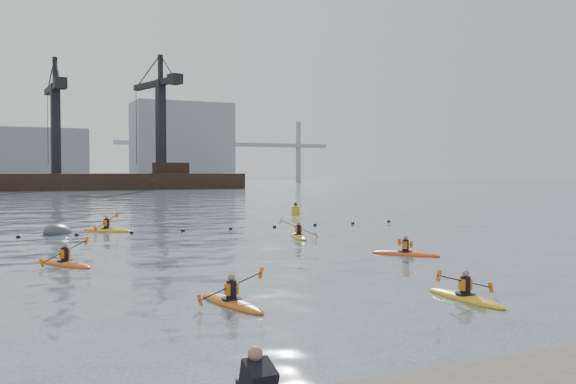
% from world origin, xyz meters
% --- Properties ---
extents(ground, '(400.00, 400.00, 0.00)m').
position_xyz_m(ground, '(0.00, 0.00, 0.00)').
color(ground, '#35404D').
rests_on(ground, ground).
extents(float_line, '(33.24, 0.73, 0.24)m').
position_xyz_m(float_line, '(-0.50, 22.53, 0.03)').
color(float_line, black).
rests_on(float_line, ground).
extents(barge_pier, '(72.00, 19.30, 29.50)m').
position_xyz_m(barge_pier, '(-0.22, 110.00, 1.89)').
color(barge_pier, black).
rests_on(barge_pier, ground).
extents(skyline, '(141.00, 28.00, 22.00)m').
position_xyz_m(skyline, '(2.23, 150.27, 9.25)').
color(skyline, gray).
rests_on(skyline, ground).
extents(kayaker_0, '(2.04, 3.08, 1.05)m').
position_xyz_m(kayaker_0, '(-3.04, 2.21, 0.09)').
color(kayaker_0, '#C15C12').
rests_on(kayaker_0, ground).
extents(kayaker_1, '(2.04, 3.02, 1.03)m').
position_xyz_m(kayaker_1, '(3.16, 0.07, 0.09)').
color(kayaker_1, gold).
rests_on(kayaker_1, ground).
extents(kayaker_2, '(2.06, 2.98, 1.13)m').
position_xyz_m(kayaker_2, '(-6.53, 11.48, 0.09)').
color(kayaker_2, '#D85714').
rests_on(kayaker_2, ground).
extents(kayaker_3, '(2.12, 3.15, 1.20)m').
position_xyz_m(kayaker_3, '(5.85, 16.42, 0.09)').
color(kayaker_3, gold).
rests_on(kayaker_3, ground).
extents(kayaker_4, '(2.36, 2.71, 0.96)m').
position_xyz_m(kayaker_4, '(7.04, 8.30, 0.09)').
color(kayaker_4, '#EA4E16').
rests_on(kayaker_4, ground).
extents(kayaker_5, '(2.84, 2.82, 1.21)m').
position_xyz_m(kayaker_5, '(-3.11, 24.48, 0.10)').
color(kayaker_5, gold).
rests_on(kayaker_5, ground).
extents(mooring_buoy, '(2.53, 2.77, 1.58)m').
position_xyz_m(mooring_buoy, '(-5.88, 24.06, 0.00)').
color(mooring_buoy, '#3E4143').
rests_on(mooring_buoy, ground).
extents(nav_buoy, '(0.65, 0.65, 1.19)m').
position_xyz_m(nav_buoy, '(13.31, 32.46, 0.36)').
color(nav_buoy, gold).
rests_on(nav_buoy, ground).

